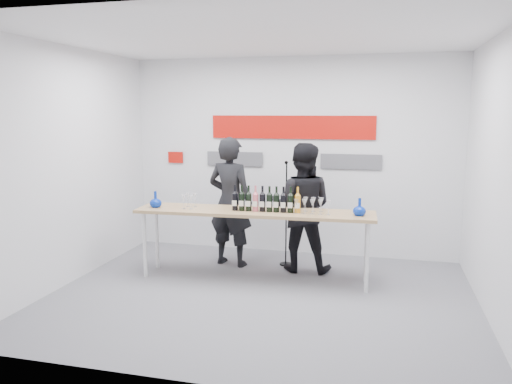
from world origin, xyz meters
TOP-DOWN VIEW (x-y plane):
  - ground at (0.00, 0.00)m, footprint 5.00×5.00m
  - back_wall at (0.00, 2.00)m, footprint 5.00×0.04m
  - signage at (-0.06, 1.97)m, footprint 3.38×0.02m
  - tasting_table at (-0.23, 0.59)m, footprint 3.11×0.76m
  - wine_bottles at (-0.06, 0.55)m, footprint 0.89×0.12m
  - decanter_left at (-1.55, 0.48)m, footprint 0.16×0.16m
  - decanter_right at (1.10, 0.60)m, footprint 0.16×0.16m
  - glasses_left at (-1.10, 0.55)m, footprint 0.17×0.23m
  - glasses_right at (0.50, 0.61)m, footprint 0.47×0.24m
  - presenter_left at (-0.72, 1.14)m, footprint 0.74×0.56m
  - presenter_right at (0.30, 1.14)m, footprint 0.87×0.68m
  - mic_stand at (0.06, 1.30)m, footprint 0.18×0.18m

SIDE VIEW (x-z plane):
  - ground at x=0.00m, z-range 0.00..0.00m
  - mic_stand at x=0.06m, z-range -0.29..1.21m
  - tasting_table at x=-0.23m, z-range 0.39..1.32m
  - presenter_right at x=0.30m, z-range 0.00..1.77m
  - presenter_left at x=-0.72m, z-range 0.00..1.84m
  - glasses_right at x=0.50m, z-range 0.93..1.11m
  - glasses_left at x=-1.10m, z-range 0.93..1.11m
  - decanter_left at x=-1.55m, z-range 0.93..1.14m
  - decanter_right at x=1.10m, z-range 0.93..1.14m
  - wine_bottles at x=-0.06m, z-range 0.93..1.26m
  - back_wall at x=0.00m, z-range 0.00..3.00m
  - signage at x=-0.06m, z-range 1.41..2.20m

